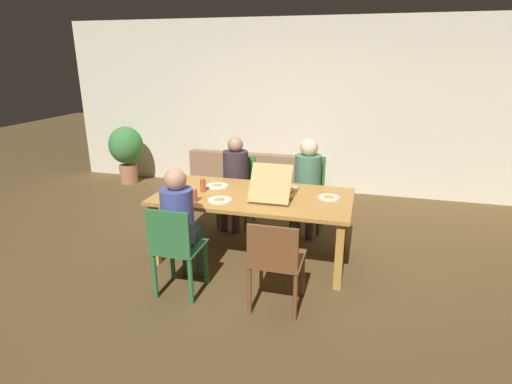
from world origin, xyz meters
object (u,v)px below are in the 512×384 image
object	(u,v)px
person_0	(181,220)
plate_2	(217,185)
potted_plant	(126,149)
drinking_glass_0	(203,185)
drinking_glass_1	(194,195)
chair_3	(275,260)
chair_1	(238,187)
couch	(256,181)
plate_0	(220,200)
person_1	(235,175)
chair_0	(176,249)
chair_2	(308,191)
pizza_box_0	(276,190)
person_2	(307,178)
dining_table	(254,201)
plate_1	(329,197)

from	to	relation	value
person_0	plate_2	bearing A→B (deg)	90.46
potted_plant	drinking_glass_0	bearing A→B (deg)	-43.22
plate_2	drinking_glass_1	size ratio (longest dim) A/B	1.91
person_0	chair_3	xyz separation A→B (m)	(0.93, -0.14, -0.21)
chair_1	drinking_glass_1	bearing A→B (deg)	-92.24
drinking_glass_0	couch	xyz separation A→B (m)	(0.07, 1.97, -0.52)
person_0	chair_1	distance (m)	1.76
plate_0	person_1	bearing A→B (deg)	99.96
person_1	couch	size ratio (longest dim) A/B	0.62
chair_0	chair_2	world-z (taller)	chair_2
person_0	drinking_glass_0	distance (m)	0.78
pizza_box_0	potted_plant	size ratio (longest dim) A/B	0.66
drinking_glass_0	person_2	bearing A→B (deg)	40.84
person_0	plate_0	world-z (taller)	person_0
chair_1	chair_2	size ratio (longest dim) A/B	0.95
person_0	chair_3	world-z (taller)	person_0
chair_1	plate_0	bearing A→B (deg)	-81.18
dining_table	person_0	size ratio (longest dim) A/B	1.72
chair_2	plate_0	distance (m)	1.47
pizza_box_0	plate_2	world-z (taller)	pizza_box_0
person_2	drinking_glass_1	xyz separation A→B (m)	(-0.98, -1.21, 0.09)
chair_3	plate_1	distance (m)	1.13
plate_1	potted_plant	xyz separation A→B (m)	(-3.67, 2.04, -0.12)
person_1	person_2	size ratio (longest dim) A/B	0.99
chair_2	plate_2	world-z (taller)	chair_2
chair_3	chair_2	bearing A→B (deg)	90.00
chair_3	couch	world-z (taller)	chair_3
chair_2	couch	distance (m)	1.37
person_2	drinking_glass_1	bearing A→B (deg)	-128.93
chair_1	plate_0	distance (m)	1.25
person_0	person_1	world-z (taller)	person_0
plate_1	drinking_glass_0	bearing A→B (deg)	-174.08
chair_2	plate_2	size ratio (longest dim) A/B	3.69
chair_2	drinking_glass_1	size ratio (longest dim) A/B	7.05
pizza_box_0	couch	xyz separation A→B (m)	(-0.73, 1.85, -0.50)
chair_0	chair_3	xyz separation A→B (m)	(0.93, -0.00, 0.01)
plate_1	chair_2	bearing A→B (deg)	110.91
dining_table	potted_plant	bearing A→B (deg)	143.38
plate_0	drinking_glass_1	distance (m)	0.26
chair_0	plate_1	world-z (taller)	chair_0
plate_2	plate_0	bearing A→B (deg)	-66.74
chair_1	person_2	distance (m)	0.96
pizza_box_0	plate_2	bearing A→B (deg)	172.32
plate_1	drinking_glass_0	xyz separation A→B (m)	(-1.35, -0.14, 0.06)
drinking_glass_0	person_1	bearing A→B (deg)	83.71
chair_3	drinking_glass_0	size ratio (longest dim) A/B	5.91
chair_2	chair_3	bearing A→B (deg)	-90.00
couch	plate_0	bearing A→B (deg)	-84.48
person_2	plate_2	xyz separation A→B (m)	(-0.94, -0.66, 0.03)
plate_1	potted_plant	bearing A→B (deg)	150.97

